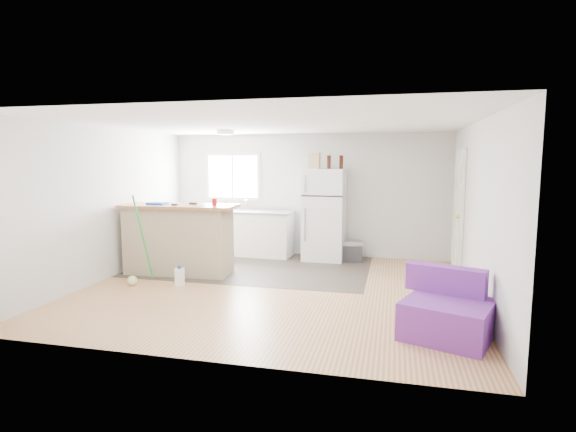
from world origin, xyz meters
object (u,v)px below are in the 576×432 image
object	(u,v)px
cardboard_box	(315,161)
bottle_right	(341,162)
blue_tray	(158,203)
bottle_left	(329,162)
cleaner_jug	(180,277)
purple_seat	(447,313)
red_cup	(214,202)
cooler	(349,251)
mop	(135,270)
kitchen_cabinets	(244,232)
peninsula	(179,239)
refrigerator	(324,215)

from	to	relation	value
cardboard_box	bottle_right	size ratio (longest dim) A/B	1.20
blue_tray	bottle_left	bearing A→B (deg)	31.44
cleaner_jug	purple_seat	bearing A→B (deg)	-39.57
cardboard_box	red_cup	bearing A→B (deg)	-130.01
cooler	purple_seat	size ratio (longest dim) A/B	0.49
cooler	mop	xyz separation A→B (m)	(-3.01, -2.39, 0.04)
kitchen_cabinets	bottle_left	world-z (taller)	bottle_left
peninsula	refrigerator	distance (m)	2.74
refrigerator	bottle_left	size ratio (longest dim) A/B	6.90
refrigerator	cardboard_box	world-z (taller)	cardboard_box
refrigerator	cardboard_box	distance (m)	1.03
cardboard_box	bottle_right	xyz separation A→B (m)	(0.49, 0.03, -0.02)
purple_seat	red_cup	xyz separation A→B (m)	(-3.40, 1.80, 0.96)
cooler	cardboard_box	size ratio (longest dim) A/B	1.76
blue_tray	mop	bearing A→B (deg)	-90.11
peninsula	bottle_right	distance (m)	3.23
refrigerator	cardboard_box	bearing A→B (deg)	-166.82
blue_tray	kitchen_cabinets	bearing A→B (deg)	63.03
red_cup	cardboard_box	bearing A→B (deg)	49.99
red_cup	bottle_left	bearing A→B (deg)	43.64
purple_seat	blue_tray	world-z (taller)	blue_tray
cleaner_jug	cardboard_box	distance (m)	3.31
mop	cardboard_box	world-z (taller)	cardboard_box
mop	blue_tray	bearing A→B (deg)	105.78
purple_seat	bottle_left	size ratio (longest dim) A/B	4.35
refrigerator	red_cup	world-z (taller)	refrigerator
cleaner_jug	mop	bearing A→B (deg)	165.26
mop	bottle_left	xyz separation A→B (m)	(2.61, 2.33, 1.62)
mop	cleaner_jug	bearing A→B (deg)	23.95
mop	blue_tray	size ratio (longest dim) A/B	4.61
cleaner_jug	bottle_left	xyz separation A→B (m)	(1.93, 2.23, 1.71)
bottle_right	cleaner_jug	bearing A→B (deg)	-132.71
bottle_left	bottle_right	distance (m)	0.23
peninsula	cooler	bearing A→B (deg)	28.50
kitchen_cabinets	purple_seat	world-z (taller)	kitchen_cabinets
refrigerator	bottle_left	bearing A→B (deg)	-46.39
red_cup	bottle_right	bearing A→B (deg)	41.69
bottle_right	cardboard_box	bearing A→B (deg)	-175.98
purple_seat	bottle_right	world-z (taller)	bottle_right
peninsula	bottle_left	world-z (taller)	bottle_left
peninsula	refrigerator	bearing A→B (deg)	34.32
refrigerator	cleaner_jug	bearing A→B (deg)	-127.17
cleaner_jug	red_cup	xyz separation A→B (m)	(0.30, 0.68, 1.08)
blue_tray	purple_seat	bearing A→B (deg)	-21.74
cleaner_jug	cardboard_box	world-z (taller)	cardboard_box
purple_seat	bottle_right	distance (m)	4.09
red_cup	cardboard_box	distance (m)	2.19
red_cup	kitchen_cabinets	bearing A→B (deg)	93.10
refrigerator	bottle_right	bearing A→B (deg)	0.05
refrigerator	cleaner_jug	distance (m)	3.05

